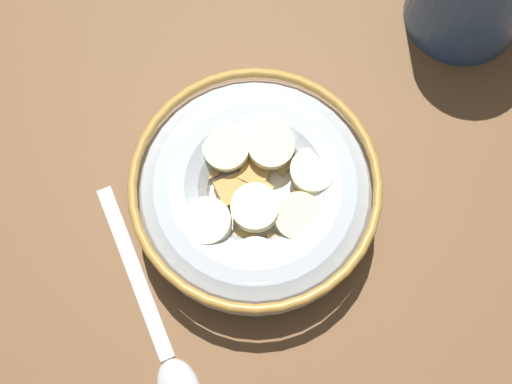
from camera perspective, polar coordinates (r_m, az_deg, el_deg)
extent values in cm
cube|color=brown|center=(45.82, 0.00, -1.37)|extent=(104.22, 104.22, 2.00)
cylinder|color=#B2BCC6|center=(44.56, 0.00, -0.95)|extent=(8.58, 8.58, 0.60)
torus|color=#B2BCC6|center=(42.46, 0.00, -0.19)|extent=(15.61, 15.61, 4.95)
torus|color=#B28438|center=(40.38, 0.00, 0.64)|extent=(15.74, 15.74, 0.60)
cylinder|color=white|center=(42.40, 0.00, -0.17)|extent=(12.64, 12.64, 0.40)
cube|color=#AD7F42|center=(43.00, -0.02, 5.14)|extent=(2.23, 2.30, 1.04)
cube|color=tan|center=(41.63, -0.14, -0.50)|extent=(2.50, 2.49, 0.88)
cube|color=tan|center=(42.48, 2.37, 3.05)|extent=(2.52, 2.52, 0.90)
cube|color=#AD7F42|center=(42.44, -4.57, 2.05)|extent=(2.42, 2.38, 0.99)
cube|color=#AD7F42|center=(40.79, 2.12, -5.07)|extent=(2.03, 2.00, 0.88)
cube|color=#B78947|center=(41.03, -4.40, -5.19)|extent=(2.18, 2.13, 0.94)
cube|color=#AD7F42|center=(41.45, -5.60, -2.13)|extent=(2.45, 2.43, 0.94)
cube|color=tan|center=(40.56, -0.11, -6.88)|extent=(2.23, 2.18, 0.96)
cube|color=#B78947|center=(42.67, 5.35, 3.02)|extent=(2.43, 2.45, 0.88)
cube|color=tan|center=(43.29, 3.37, 6.07)|extent=(1.89, 1.93, 0.91)
cube|color=#B78947|center=(41.50, 5.90, -3.43)|extent=(1.87, 1.91, 0.89)
cube|color=#B78947|center=(40.98, -0.88, -4.49)|extent=(2.46, 2.45, 0.88)
cube|color=#B78947|center=(40.71, -2.58, -6.82)|extent=(2.50, 2.49, 0.85)
cube|color=tan|center=(41.97, 4.89, 0.65)|extent=(2.50, 2.48, 0.96)
cube|color=#B78947|center=(41.82, -2.09, 0.56)|extent=(2.34, 2.36, 0.85)
cube|color=#B78947|center=(42.95, -2.65, 5.28)|extent=(2.40, 2.44, 1.02)
cube|color=#AD7F42|center=(42.88, -4.93, 4.20)|extent=(1.89, 1.82, 0.97)
cube|color=#B78947|center=(41.99, -0.07, 1.68)|extent=(2.34, 2.34, 0.80)
cylinder|color=beige|center=(41.36, 1.37, 4.05)|extent=(3.61, 3.57, 1.14)
cylinder|color=beige|center=(41.56, -2.52, 3.87)|extent=(3.51, 3.48, 1.34)
cylinder|color=beige|center=(40.29, 3.79, -2.12)|extent=(4.30, 4.24, 1.43)
cylinder|color=beige|center=(40.04, -4.18, -2.59)|extent=(3.37, 3.42, 1.12)
cylinder|color=beige|center=(42.16, -0.53, 6.54)|extent=(3.24, 3.22, 1.18)
cylinder|color=#F9EFC6|center=(39.65, 0.69, -6.09)|extent=(4.12, 4.08, 1.10)
cylinder|color=beige|center=(40.11, -0.43, -1.36)|extent=(4.23, 4.23, 1.07)
cylinder|color=beige|center=(41.17, 5.14, 1.84)|extent=(4.14, 4.16, 1.33)
cube|color=#B7B7BC|center=(44.44, -10.42, -6.73)|extent=(11.74, 5.70, 0.36)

